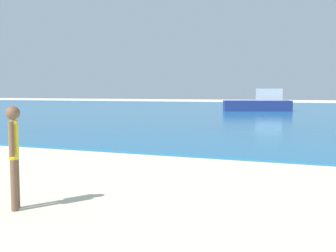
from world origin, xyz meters
TOP-DOWN VIEW (x-y plane):
  - water at (0.00, 42.94)m, footprint 160.00×60.00m
  - person_standing at (-1.37, 7.20)m, footprint 0.23×0.33m
  - boat_far at (-3.00, 40.49)m, footprint 6.38×3.87m

SIDE VIEW (x-z plane):
  - water at x=0.00m, z-range 0.00..0.06m
  - boat_far at x=-3.00m, z-range -0.26..1.81m
  - person_standing at x=-1.37m, z-range 0.11..1.71m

